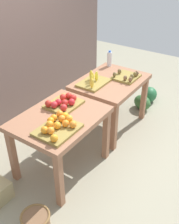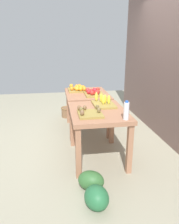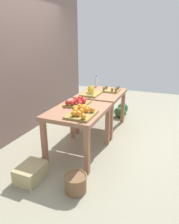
{
  "view_description": "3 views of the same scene",
  "coord_description": "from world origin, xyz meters",
  "px_view_note": "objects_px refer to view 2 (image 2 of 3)",
  "views": [
    {
      "loc": [
        -2.45,
        -1.69,
        2.41
      ],
      "look_at": [
        -0.0,
        -0.02,
        0.53
      ],
      "focal_mm": 43.36,
      "sensor_mm": 36.0,
      "label": 1
    },
    {
      "loc": [
        3.43,
        -0.58,
        1.7
      ],
      "look_at": [
        -0.02,
        -0.03,
        0.55
      ],
      "focal_mm": 34.3,
      "sensor_mm": 36.0,
      "label": 2
    },
    {
      "loc": [
        -3.26,
        -1.3,
        1.81
      ],
      "look_at": [
        -0.05,
        0.02,
        0.54
      ],
      "focal_mm": 33.11,
      "sensor_mm": 36.0,
      "label": 3
    }
  ],
  "objects_px": {
    "water_bottle": "(126,111)",
    "cardboard_produce_box": "(94,111)",
    "watermelon_pile": "(94,189)",
    "banana_crate": "(103,103)",
    "kiwi_bin": "(89,113)",
    "display_table_right": "(98,118)",
    "display_table_left": "(87,98)",
    "wicker_basket": "(67,112)",
    "apple_bin": "(94,93)",
    "orange_bin": "(78,89)"
  },
  "relations": [
    {
      "from": "water_bottle",
      "to": "cardboard_produce_box",
      "type": "relative_size",
      "value": 0.61
    },
    {
      "from": "watermelon_pile",
      "to": "cardboard_produce_box",
      "type": "distance_m",
      "value": 2.92
    },
    {
      "from": "watermelon_pile",
      "to": "cardboard_produce_box",
      "type": "xyz_separation_m",
      "value": [
        -2.88,
        0.51,
        -0.02
      ]
    },
    {
      "from": "banana_crate",
      "to": "kiwi_bin",
      "type": "xyz_separation_m",
      "value": [
        0.41,
        -0.29,
        -0.01
      ]
    },
    {
      "from": "display_table_right",
      "to": "kiwi_bin",
      "type": "height_order",
      "value": "kiwi_bin"
    },
    {
      "from": "kiwi_bin",
      "to": "water_bottle",
      "type": "xyz_separation_m",
      "value": [
        0.25,
        0.43,
        0.09
      ]
    },
    {
      "from": "display_table_left",
      "to": "cardboard_produce_box",
      "type": "xyz_separation_m",
      "value": [
        -0.87,
        0.3,
        -0.54
      ]
    },
    {
      "from": "wicker_basket",
      "to": "apple_bin",
      "type": "bearing_deg",
      "value": 23.66
    },
    {
      "from": "orange_bin",
      "to": "wicker_basket",
      "type": "distance_m",
      "value": 0.96
    },
    {
      "from": "orange_bin",
      "to": "watermelon_pile",
      "type": "xyz_separation_m",
      "value": [
        2.21,
        -0.07,
        -0.68
      ]
    },
    {
      "from": "apple_bin",
      "to": "water_bottle",
      "type": "distance_m",
      "value": 1.36
    },
    {
      "from": "kiwi_bin",
      "to": "water_bottle",
      "type": "distance_m",
      "value": 0.51
    },
    {
      "from": "display_table_left",
      "to": "kiwi_bin",
      "type": "height_order",
      "value": "kiwi_bin"
    },
    {
      "from": "kiwi_bin",
      "to": "wicker_basket",
      "type": "height_order",
      "value": "kiwi_bin"
    },
    {
      "from": "apple_bin",
      "to": "wicker_basket",
      "type": "height_order",
      "value": "apple_bin"
    },
    {
      "from": "orange_bin",
      "to": "water_bottle",
      "type": "distance_m",
      "value": 1.8
    },
    {
      "from": "display_table_right",
      "to": "cardboard_produce_box",
      "type": "bearing_deg",
      "value": 171.41
    },
    {
      "from": "wicker_basket",
      "to": "water_bottle",
      "type": "bearing_deg",
      "value": 14.73
    },
    {
      "from": "orange_bin",
      "to": "water_bottle",
      "type": "height_order",
      "value": "water_bottle"
    },
    {
      "from": "cardboard_produce_box",
      "to": "banana_crate",
      "type": "bearing_deg",
      "value": -5.45
    },
    {
      "from": "water_bottle",
      "to": "wicker_basket",
      "type": "height_order",
      "value": "water_bottle"
    },
    {
      "from": "orange_bin",
      "to": "banana_crate",
      "type": "relative_size",
      "value": 1.07
    },
    {
      "from": "kiwi_bin",
      "to": "water_bottle",
      "type": "height_order",
      "value": "water_bottle"
    },
    {
      "from": "display_table_right",
      "to": "kiwi_bin",
      "type": "bearing_deg",
      "value": -42.26
    },
    {
      "from": "kiwi_bin",
      "to": "wicker_basket",
      "type": "xyz_separation_m",
      "value": [
        -2.13,
        -0.19,
        -0.67
      ]
    },
    {
      "from": "watermelon_pile",
      "to": "banana_crate",
      "type": "bearing_deg",
      "value": 162.89
    },
    {
      "from": "display_table_right",
      "to": "kiwi_bin",
      "type": "distance_m",
      "value": 0.27
    },
    {
      "from": "kiwi_bin",
      "to": "display_table_right",
      "type": "bearing_deg",
      "value": 137.74
    },
    {
      "from": "orange_bin",
      "to": "kiwi_bin",
      "type": "height_order",
      "value": "orange_bin"
    },
    {
      "from": "display_table_left",
      "to": "display_table_right",
      "type": "bearing_deg",
      "value": 0.0
    },
    {
      "from": "display_table_left",
      "to": "water_bottle",
      "type": "height_order",
      "value": "water_bottle"
    },
    {
      "from": "orange_bin",
      "to": "banana_crate",
      "type": "distance_m",
      "value": 1.12
    },
    {
      "from": "banana_crate",
      "to": "display_table_left",
      "type": "bearing_deg",
      "value": -171.37
    },
    {
      "from": "display_table_left",
      "to": "apple_bin",
      "type": "height_order",
      "value": "apple_bin"
    },
    {
      "from": "display_table_right",
      "to": "wicker_basket",
      "type": "distance_m",
      "value": 2.06
    },
    {
      "from": "kiwi_bin",
      "to": "watermelon_pile",
      "type": "xyz_separation_m",
      "value": [
        0.72,
        -0.06,
        -0.67
      ]
    },
    {
      "from": "display_table_right",
      "to": "water_bottle",
      "type": "relative_size",
      "value": 4.24
    },
    {
      "from": "display_table_right",
      "to": "water_bottle",
      "type": "height_order",
      "value": "water_bottle"
    },
    {
      "from": "display_table_left",
      "to": "apple_bin",
      "type": "distance_m",
      "value": 0.27
    },
    {
      "from": "banana_crate",
      "to": "water_bottle",
      "type": "xyz_separation_m",
      "value": [
        0.67,
        0.14,
        0.08
      ]
    },
    {
      "from": "apple_bin",
      "to": "water_bottle",
      "type": "height_order",
      "value": "water_bottle"
    },
    {
      "from": "water_bottle",
      "to": "cardboard_produce_box",
      "type": "bearing_deg",
      "value": 179.45
    },
    {
      "from": "watermelon_pile",
      "to": "water_bottle",
      "type": "bearing_deg",
      "value": 133.41
    },
    {
      "from": "wicker_basket",
      "to": "cardboard_produce_box",
      "type": "height_order",
      "value": "wicker_basket"
    },
    {
      "from": "display_table_left",
      "to": "banana_crate",
      "type": "distance_m",
      "value": 0.9
    },
    {
      "from": "display_table_left",
      "to": "wicker_basket",
      "type": "relative_size",
      "value": 3.6
    },
    {
      "from": "cardboard_produce_box",
      "to": "apple_bin",
      "type": "bearing_deg",
      "value": -10.46
    },
    {
      "from": "apple_bin",
      "to": "watermelon_pile",
      "type": "xyz_separation_m",
      "value": [
        1.81,
        -0.32,
        -0.68
      ]
    },
    {
      "from": "banana_crate",
      "to": "wicker_basket",
      "type": "height_order",
      "value": "banana_crate"
    },
    {
      "from": "apple_bin",
      "to": "kiwi_bin",
      "type": "height_order",
      "value": "apple_bin"
    }
  ]
}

